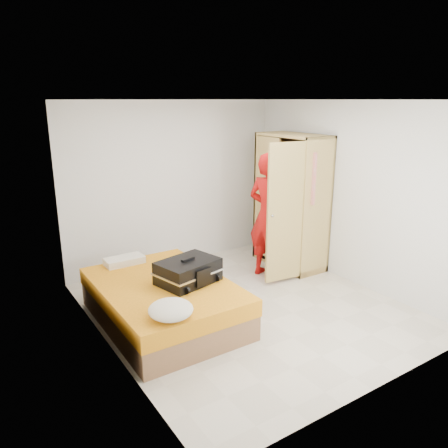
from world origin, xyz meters
TOP-DOWN VIEW (x-y plane):
  - room at (0.00, 0.00)m, footprint 4.00×4.02m
  - bed at (-1.05, 0.26)m, footprint 1.42×2.02m
  - wardrobe at (1.45, 0.86)m, footprint 1.17×1.20m
  - person at (0.90, 0.70)m, footprint 0.63×0.79m
  - suitcase at (-0.79, 0.12)m, footprint 0.81×0.66m
  - round_cushion at (-1.35, -0.56)m, footprint 0.45×0.45m
  - pillow at (-1.21, 1.11)m, footprint 0.51×0.26m

SIDE VIEW (x-z plane):
  - bed at x=-1.05m, z-range 0.00..0.50m
  - pillow at x=-1.21m, z-range 0.50..0.59m
  - round_cushion at x=-1.35m, z-range 0.50..0.67m
  - suitcase at x=-0.79m, z-range 0.48..0.79m
  - person at x=0.90m, z-range 0.00..1.89m
  - wardrobe at x=1.45m, z-range -0.05..2.05m
  - room at x=0.00m, z-range 0.00..2.60m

